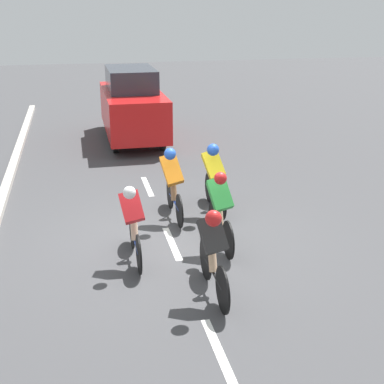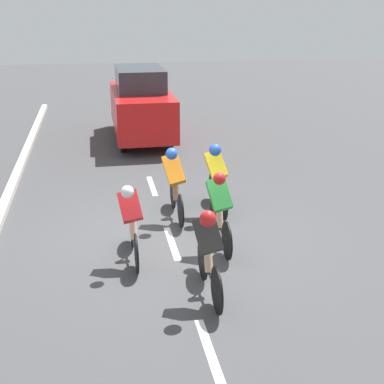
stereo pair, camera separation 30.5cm
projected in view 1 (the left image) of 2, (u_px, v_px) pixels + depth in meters
name	position (u px, v px, depth m)	size (l,w,h in m)	color
ground_plane	(171.00, 241.00, 9.66)	(60.00, 60.00, 0.00)	#424244
lane_stripe_near	(219.00, 351.00, 6.63)	(0.12, 1.40, 0.01)	white
lane_stripe_mid	(172.00, 243.00, 9.57)	(0.12, 1.40, 0.01)	white
lane_stripe_far	(147.00, 186.00, 12.51)	(0.12, 1.40, 0.01)	white
cyclist_green	(220.00, 207.00, 9.13)	(0.43, 1.62, 1.48)	black
cyclist_black	(213.00, 249.00, 7.58)	(0.42, 1.66, 1.46)	black
cyclist_orange	(173.00, 180.00, 10.38)	(0.45, 1.68, 1.52)	black
cyclist_red	(133.00, 221.00, 8.67)	(0.41, 1.63, 1.41)	black
cyclist_yellow	(214.00, 174.00, 10.73)	(0.45, 1.65, 1.51)	black
support_car	(132.00, 105.00, 16.38)	(1.70, 4.39, 2.19)	black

